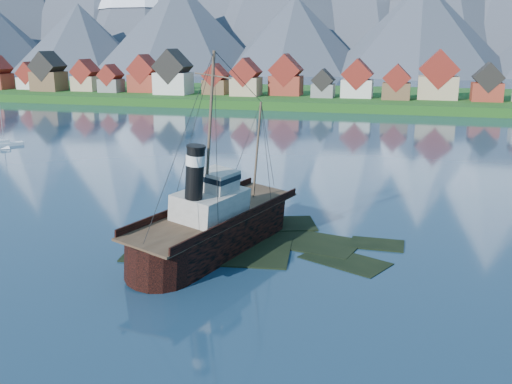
# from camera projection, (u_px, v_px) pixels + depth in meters

# --- Properties ---
(ground) EXTENTS (1400.00, 1400.00, 0.00)m
(ground) POSITION_uv_depth(u_px,v_px,m) (240.00, 247.00, 64.74)
(ground) COLOR #182F44
(ground) RESTS_ON ground
(shoal) EXTENTS (31.71, 21.24, 1.14)m
(shoal) POSITION_uv_depth(u_px,v_px,m) (260.00, 245.00, 66.39)
(shoal) COLOR black
(shoal) RESTS_ON ground
(shore_bank) EXTENTS (600.00, 80.00, 3.20)m
(shore_bank) POSITION_uv_depth(u_px,v_px,m) (366.00, 101.00, 223.30)
(shore_bank) COLOR #144513
(shore_bank) RESTS_ON ground
(seawall) EXTENTS (600.00, 2.50, 2.00)m
(seawall) POSITION_uv_depth(u_px,v_px,m) (356.00, 113.00, 187.86)
(seawall) COLOR #3F3D38
(seawall) RESTS_ON ground
(town) EXTENTS (250.96, 16.69, 17.30)m
(town) POSITION_uv_depth(u_px,v_px,m) (273.00, 80.00, 212.84)
(town) COLOR maroon
(town) RESTS_ON ground
(tugboat_wreck) EXTENTS (6.76, 29.12, 23.08)m
(tugboat_wreck) POSITION_uv_depth(u_px,v_px,m) (219.00, 221.00, 64.65)
(tugboat_wreck) COLOR black
(tugboat_wreck) RESTS_ON ground
(sailboat_b) EXTENTS (6.60, 7.64, 11.76)m
(sailboat_b) POSITION_uv_depth(u_px,v_px,m) (4.00, 145.00, 127.41)
(sailboat_b) COLOR white
(sailboat_b) RESTS_ON ground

